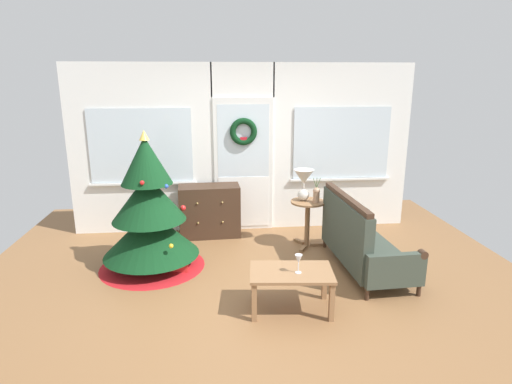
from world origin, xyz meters
The scene contains 11 objects.
ground_plane centered at (0.00, 0.00, 0.00)m, with size 6.76×6.76×0.00m, color brown.
back_wall_with_door centered at (0.00, 2.08, 1.28)m, with size 5.20×0.19×2.55m.
christmas_tree centered at (-1.26, 0.74, 0.66)m, with size 1.32×1.32×1.74m.
dresser_cabinet centered at (-0.53, 1.79, 0.39)m, with size 0.92×0.48×0.78m.
settee_sofa centered at (1.32, 0.42, 0.38)m, with size 0.79×1.66×0.96m.
side_table centered at (0.84, 1.22, 0.48)m, with size 0.50×0.48×0.67m.
table_lamp centered at (0.78, 1.26, 0.95)m, with size 0.28×0.28×0.44m.
flower_vase centered at (0.94, 1.16, 0.79)m, with size 0.11×0.10×0.35m.
coffee_table centered at (0.32, -0.46, 0.37)m, with size 0.88×0.60×0.43m.
wine_glass centered at (0.38, -0.50, 0.57)m, with size 0.08×0.08×0.20m.
gift_box centered at (-0.90, 0.55, 0.11)m, with size 0.21×0.19×0.21m, color red.
Camera 1 is at (-0.42, -4.37, 2.32)m, focal length 29.89 mm.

